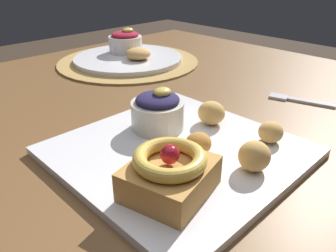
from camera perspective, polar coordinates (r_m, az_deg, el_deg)
dining_table at (r=0.66m, az=-5.08°, el=-4.96°), size 1.24×1.03×0.73m
woven_placemat at (r=0.93m, az=-6.76°, el=10.88°), size 0.38×0.38×0.00m
front_plate at (r=0.48m, az=1.67°, el=-4.38°), size 0.31×0.31×0.01m
cake_slice at (r=0.38m, az=0.31°, el=-7.98°), size 0.12×0.11×0.06m
berry_ramekin at (r=0.52m, az=-1.75°, el=2.57°), size 0.08×0.08×0.07m
fritter_front at (r=0.55m, az=7.41°, el=2.24°), size 0.04×0.04×0.04m
fritter_middle at (r=0.46m, az=5.21°, el=-2.99°), size 0.04×0.04×0.03m
fritter_back at (r=0.44m, az=14.54°, el=-5.00°), size 0.04×0.04×0.04m
fritter_extra at (r=0.51m, az=17.15°, el=-1.01°), size 0.04×0.04×0.03m
back_plate at (r=0.93m, az=-6.79°, el=11.39°), size 0.29×0.29×0.01m
back_ramekin at (r=0.97m, az=-7.28°, el=14.08°), size 0.09×0.09×0.07m
back_pastry at (r=0.90m, az=-5.10°, el=12.21°), size 0.07×0.07×0.03m
fork at (r=0.71m, az=21.05°, el=4.19°), size 0.05×0.13×0.00m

